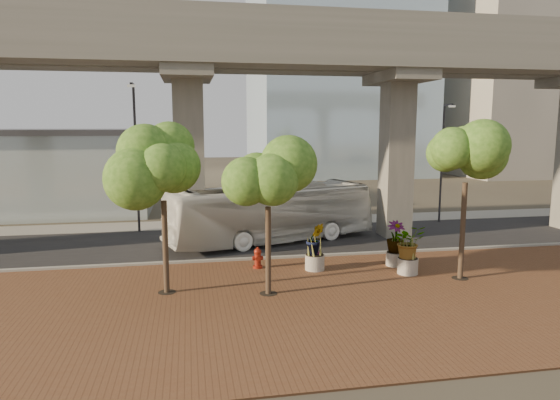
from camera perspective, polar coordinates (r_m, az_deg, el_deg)
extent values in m
plane|color=#3C352C|center=(27.16, 2.78, -5.52)|extent=(160.00, 160.00, 0.00)
cube|color=brown|center=(19.77, 8.17, -10.92)|extent=(70.00, 13.00, 0.06)
cube|color=black|center=(29.05, 1.88, -4.55)|extent=(90.00, 8.00, 0.04)
cube|color=gray|center=(25.26, 3.82, -6.42)|extent=(70.00, 0.25, 0.16)
cube|color=gray|center=(34.32, -0.08, -2.50)|extent=(90.00, 3.00, 0.06)
cube|color=gray|center=(27.03, 2.74, 16.84)|extent=(72.00, 2.40, 1.80)
cube|color=gray|center=(30.12, 1.30, 15.98)|extent=(72.00, 2.40, 1.80)
cube|color=gray|center=(26.22, 3.35, 20.21)|extent=(72.00, 0.12, 1.00)
cube|color=gray|center=(31.40, 0.88, 18.26)|extent=(72.00, 0.12, 1.00)
cube|color=silver|center=(44.06, -28.88, 2.79)|extent=(22.00, 12.00, 6.00)
cube|color=#49494E|center=(43.92, -29.17, 6.81)|extent=(23.00, 13.00, 0.40)
cube|color=#A19B91|center=(75.96, 25.63, 11.77)|extent=(18.00, 16.00, 24.00)
imported|color=white|center=(28.12, -0.95, -1.53)|extent=(12.35, 6.31, 3.36)
cylinder|color=maroon|center=(23.28, -2.56, -7.63)|extent=(0.44, 0.44, 0.10)
cylinder|color=maroon|center=(23.18, -2.57, -6.79)|extent=(0.29, 0.29, 0.71)
sphere|color=maroon|center=(23.09, -2.57, -5.94)|extent=(0.34, 0.34, 0.34)
cylinder|color=maroon|center=(23.05, -2.58, -5.55)|extent=(0.10, 0.10, 0.12)
cylinder|color=maroon|center=(23.17, -2.57, -6.64)|extent=(0.49, 0.20, 0.20)
cylinder|color=#A9A699|center=(23.01, 14.38, -7.31)|extent=(0.91, 0.91, 0.70)
imported|color=#305D18|center=(22.74, 14.49, -4.62)|extent=(2.01, 2.01, 1.51)
cylinder|color=gray|center=(24.19, 12.97, -6.57)|extent=(0.81, 0.81, 0.63)
imported|color=#305D18|center=(23.94, 13.05, -4.13)|extent=(1.98, 1.98, 1.48)
cylinder|color=#9A968B|center=(22.95, 4.00, -7.11)|extent=(0.89, 0.89, 0.69)
imported|color=#305D18|center=(22.69, 4.02, -4.48)|extent=(1.97, 1.97, 1.48)
cylinder|color=#453427|center=(20.00, -12.96, -5.26)|extent=(0.22, 0.22, 3.66)
cylinder|color=black|center=(20.50, -12.79, -10.23)|extent=(0.70, 0.70, 0.01)
cylinder|color=#453427|center=(19.37, -1.36, -5.82)|extent=(0.22, 0.22, 3.44)
cylinder|color=black|center=(19.87, -1.34, -10.62)|extent=(0.70, 0.70, 0.01)
cylinder|color=#453427|center=(22.59, 20.14, -3.36)|extent=(0.22, 0.22, 4.15)
cylinder|color=black|center=(23.08, 19.87, -8.40)|extent=(0.70, 0.70, 0.01)
cylinder|color=#2D2C31|center=(31.83, -16.10, 4.43)|extent=(0.16, 0.16, 8.93)
cube|color=#2D2C31|center=(31.30, -16.54, 12.54)|extent=(0.17, 1.12, 0.17)
cube|color=silver|center=(30.74, -16.64, 12.40)|extent=(0.45, 0.22, 0.13)
cylinder|color=#2C2D31|center=(35.51, 17.99, 3.88)|extent=(0.14, 0.14, 7.87)
cube|color=#2C2D31|center=(35.01, 18.67, 10.24)|extent=(0.15, 0.98, 0.15)
cube|color=silver|center=(34.58, 19.06, 10.09)|extent=(0.39, 0.20, 0.12)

